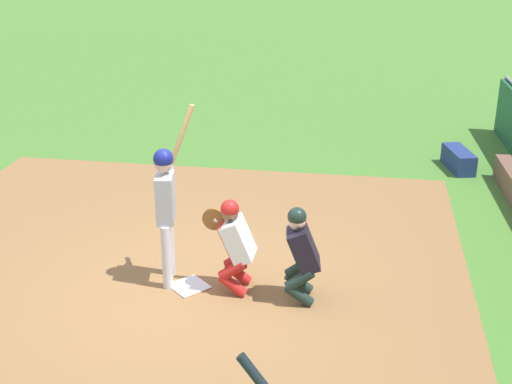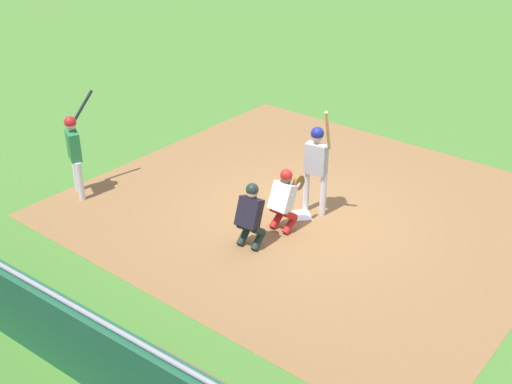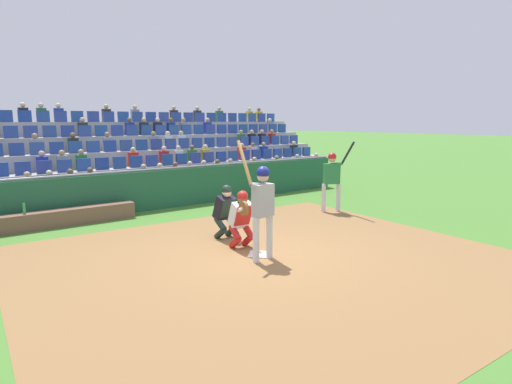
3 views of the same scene
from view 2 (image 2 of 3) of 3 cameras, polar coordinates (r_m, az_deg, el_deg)
name	(u,v)px [view 2 (image 2 of 3)]	position (r m, az deg, el deg)	size (l,w,h in m)	color
ground_plane	(300,216)	(13.16, 3.88, -2.13)	(160.00, 160.00, 0.00)	#467B2D
infield_dirt_patch	(313,206)	(13.53, 5.03, -1.27)	(9.25, 8.46, 0.01)	olive
home_plate_marker	(300,215)	(13.16, 3.88, -2.07)	(0.44, 0.44, 0.02)	white
batter_at_plate	(317,160)	(12.77, 5.36, 2.79)	(0.65, 0.49, 2.37)	silver
catcher_crouching	(285,197)	(12.36, 2.55, -0.41)	(0.49, 0.72, 1.29)	red
home_plate_umpire	(251,213)	(11.82, -0.48, -1.85)	(0.49, 0.48, 1.30)	#1B2D26
dugout_wall	(77,342)	(9.39, -15.50, -12.61)	(15.72, 0.24, 1.29)	#1E5839
on_deck_batter	(74,147)	(13.99, -15.74, 3.87)	(0.58, 0.96, 2.16)	silver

